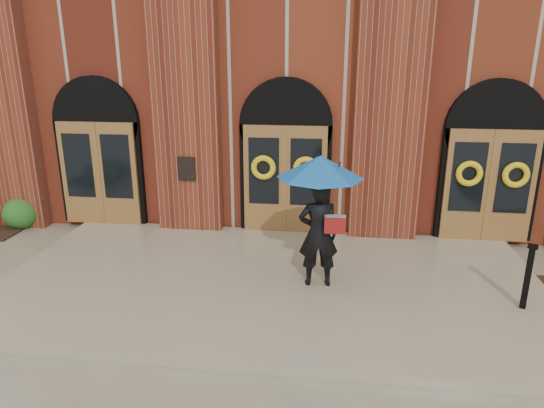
# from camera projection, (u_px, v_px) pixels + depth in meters

# --- Properties ---
(ground) EXTENTS (90.00, 90.00, 0.00)m
(ground) POSITION_uv_depth(u_px,v_px,m) (270.00, 289.00, 9.00)
(ground) COLOR gray
(ground) RESTS_ON ground
(landing) EXTENTS (10.00, 5.30, 0.15)m
(landing) POSITION_uv_depth(u_px,v_px,m) (271.00, 282.00, 9.12)
(landing) COLOR gray
(landing) RESTS_ON ground
(church_building) EXTENTS (16.20, 12.53, 7.00)m
(church_building) POSITION_uv_depth(u_px,v_px,m) (303.00, 74.00, 16.26)
(church_building) COLOR maroon
(church_building) RESTS_ON ground
(man_with_umbrella) EXTENTS (1.69, 1.69, 2.40)m
(man_with_umbrella) POSITION_uv_depth(u_px,v_px,m) (320.00, 196.00, 8.39)
(man_with_umbrella) COLOR black
(man_with_umbrella) RESTS_ON landing
(metal_post) EXTENTS (0.20, 0.20, 1.12)m
(metal_post) POSITION_uv_depth(u_px,v_px,m) (528.00, 275.00, 7.88)
(metal_post) COLOR black
(metal_post) RESTS_ON landing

